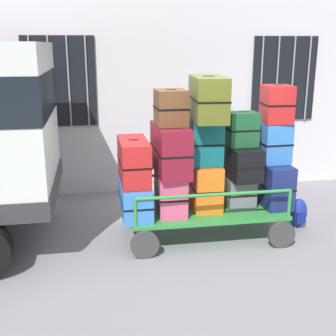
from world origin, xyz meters
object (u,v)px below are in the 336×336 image
at_px(suitcase_center_middle, 206,142).
at_px(suitcase_center_top, 208,99).
at_px(suitcase_right_bottom, 272,184).
at_px(suitcase_right_middle, 275,143).
at_px(suitcase_center_bottom, 206,187).
at_px(luggage_cart, 205,213).
at_px(suitcase_midright_bottom, 240,192).
at_px(suitcase_midleft_bottom, 170,191).
at_px(suitcase_left_middle, 134,161).
at_px(suitcase_midright_top, 242,129).
at_px(suitcase_midleft_top, 171,108).
at_px(backpack, 298,213).
at_px(suitcase_right_top, 277,104).
at_px(suitcase_midright_middle, 240,161).
at_px(suitcase_midleft_middle, 171,149).
at_px(suitcase_left_bottom, 135,198).

height_order(suitcase_center_middle, suitcase_center_top, suitcase_center_top).
relative_size(suitcase_right_bottom, suitcase_right_middle, 1.32).
height_order(suitcase_center_bottom, suitcase_right_bottom, suitcase_center_bottom).
distance_m(luggage_cart, suitcase_midright_bottom, 0.56).
distance_m(suitcase_center_bottom, suitcase_midright_bottom, 0.50).
xyz_separation_m(suitcase_midleft_bottom, suitcase_center_middle, (0.49, -0.00, 0.66)).
bearing_deg(suitcase_left_middle, suitcase_midright_top, -1.21).
xyz_separation_m(suitcase_midleft_top, suitcase_right_middle, (1.46, 0.01, -0.53)).
height_order(suitcase_right_middle, backpack, suitcase_right_middle).
relative_size(suitcase_left_middle, suitcase_right_bottom, 1.15).
distance_m(suitcase_center_top, suitcase_midright_bottom, 1.39).
relative_size(suitcase_center_top, backpack, 2.06).
distance_m(suitcase_right_middle, suitcase_right_top, 0.54).
bearing_deg(suitcase_center_bottom, suitcase_midright_middle, 5.54).
bearing_deg(suitcase_midright_top, suitcase_right_middle, -0.96).
height_order(suitcase_midleft_middle, suitcase_center_middle, suitcase_center_middle).
bearing_deg(luggage_cart, backpack, 2.27).
xyz_separation_m(suitcase_midright_top, backpack, (0.94, 0.05, -1.29)).
xyz_separation_m(suitcase_right_middle, suitcase_right_top, (0.00, 0.04, 0.53)).
bearing_deg(luggage_cart, suitcase_center_middle, 90.00).
bearing_deg(suitcase_left_bottom, suitcase_midright_bottom, 0.13).
xyz_separation_m(suitcase_midleft_middle, suitcase_right_middle, (1.46, -0.00, 0.03)).
bearing_deg(backpack, suitcase_midleft_middle, -178.17).
relative_size(suitcase_midleft_middle, suitcase_midright_top, 2.01).
bearing_deg(suitcase_midright_top, suitcase_midright_bottom, -90.00).
relative_size(suitcase_midleft_top, suitcase_right_bottom, 0.62).
distance_m(suitcase_left_bottom, suitcase_right_top, 2.29).
distance_m(suitcase_center_bottom, suitcase_midright_middle, 0.59).
bearing_deg(suitcase_left_middle, suitcase_midright_middle, -0.21).
bearing_deg(suitcase_right_bottom, luggage_cart, -179.61).
height_order(suitcase_left_bottom, suitcase_midright_top, suitcase_midright_top).
distance_m(suitcase_left_bottom, suitcase_center_middle, 1.21).
height_order(suitcase_midleft_bottom, suitcase_midright_bottom, suitcase_midleft_bottom).
height_order(suitcase_left_bottom, suitcase_midleft_middle, suitcase_midleft_middle).
distance_m(suitcase_center_middle, suitcase_right_bottom, 1.16).
distance_m(suitcase_center_middle, suitcase_center_top, 0.59).
distance_m(suitcase_midright_bottom, suitcase_midright_top, 0.89).
height_order(suitcase_right_middle, suitcase_right_top, suitcase_right_top).
bearing_deg(suitcase_left_middle, suitcase_right_top, 0.08).
height_order(suitcase_midleft_middle, suitcase_center_bottom, suitcase_midleft_middle).
bearing_deg(luggage_cart, suitcase_midleft_top, -178.02).
distance_m(luggage_cart, suitcase_midright_top, 1.26).
height_order(suitcase_center_top, backpack, suitcase_center_top).
xyz_separation_m(suitcase_midright_bottom, backpack, (0.94, 0.09, -0.40)).
height_order(luggage_cart, suitcase_midleft_bottom, suitcase_midleft_bottom).
height_order(suitcase_midright_middle, suitcase_right_middle, suitcase_right_middle).
xyz_separation_m(suitcase_center_top, suitcase_midright_middle, (0.49, 0.06, -0.88)).
bearing_deg(luggage_cart, suitcase_midleft_middle, -179.45).
distance_m(suitcase_left_bottom, suitcase_midright_middle, 1.52).
height_order(luggage_cart, suitcase_left_middle, suitcase_left_middle).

